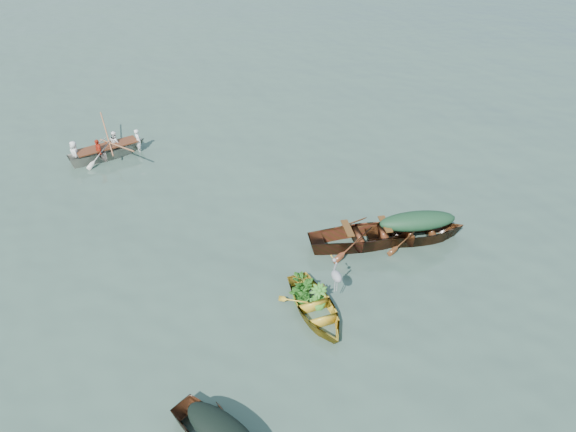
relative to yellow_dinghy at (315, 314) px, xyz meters
name	(u,v)px	position (x,y,z in m)	size (l,w,h in m)	color
ground	(314,285)	(0.40, 0.97, 0.00)	(140.00, 140.00, 0.00)	#3A5145
yellow_dinghy	(315,314)	(0.00, 0.00, 0.00)	(1.34, 3.09, 0.83)	gold
green_tarp_boat	(414,240)	(3.88, 1.69, 0.00)	(1.26, 4.04, 0.92)	#4F2B12
open_wooden_boat	(365,245)	(2.44, 2.02, 0.00)	(1.41, 4.53, 1.07)	#572315
rowed_boat	(109,157)	(-3.74, 9.95, 0.00)	(1.16, 3.88, 0.90)	beige
dark_tarp_cover	(224,432)	(-3.07, -2.73, 0.63)	(0.72, 1.93, 0.40)	black
green_tarp_cover	(418,220)	(3.88, 1.69, 0.72)	(0.69, 2.22, 0.52)	#15331A
thwart_benches	(366,229)	(2.44, 2.02, 0.55)	(0.85, 2.27, 0.04)	#4B2C11
heron	(336,281)	(0.55, 0.05, 0.87)	(0.28, 0.40, 0.92)	gray
dinghy_weeds	(308,278)	(0.02, 0.55, 0.71)	(0.70, 0.90, 0.60)	#316F1D
rowers	(105,136)	(-3.74, 9.95, 0.83)	(1.05, 2.72, 0.76)	silver
oars	(107,145)	(-3.74, 9.95, 0.48)	(2.60, 0.60, 0.06)	brown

